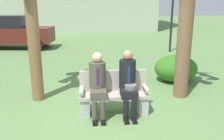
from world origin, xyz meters
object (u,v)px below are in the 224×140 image
Objects in this scene: shrub_near_bench at (176,68)px; parked_car_near at (13,32)px; park_bench at (114,95)px; seated_man_right at (128,80)px; seated_man_left at (98,82)px; street_lamp at (173,5)px.

parked_car_near reaches higher than shrub_near_bench.
seated_man_right reaches higher than park_bench.
seated_man_right is at bearing -130.18° from shrub_near_bench.
parked_car_near is at bearing 116.02° from seated_man_left.
seated_man_left is (-0.33, -0.12, 0.34)m from park_bench.
seated_man_right is 7.43m from street_lamp.
seated_man_right is 0.38× the size of street_lamp.
street_lamp is at bearing 73.53° from shrub_near_bench.
park_bench is 2.87m from shrub_near_bench.
parked_car_near is at bearing 119.37° from seated_man_right.
park_bench is 0.47m from seated_man_right.
seated_man_left is 0.37× the size of street_lamp.
street_lamp is at bearing 64.76° from seated_man_right.
park_bench is 1.06× the size of seated_man_left.
street_lamp reaches higher than seated_man_right.
park_bench is at bearing 19.25° from seated_man_left.
seated_man_right is at bearing -0.29° from seated_man_left.
seated_man_right is 2.79m from shrub_near_bench.
street_lamp reaches higher than seated_man_left.
street_lamp is (3.39, 6.48, 1.78)m from park_bench.
park_bench is 9.25m from parked_car_near.
shrub_near_bench is (2.07, 1.99, -0.00)m from park_bench.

